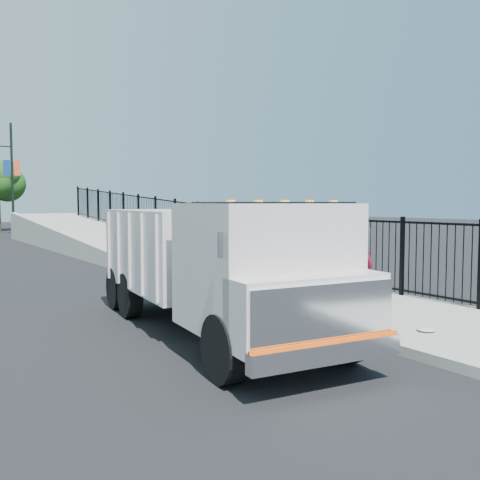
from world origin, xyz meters
TOP-DOWN VIEW (x-y plane):
  - ground at (0.00, 0.00)m, footprint 120.00×120.00m
  - sidewalk at (1.93, -2.00)m, footprint 3.55×12.00m
  - curb at (0.00, -2.00)m, footprint 0.30×12.00m
  - ramp at (2.12, 16.00)m, footprint 3.95×24.06m
  - iron_fence at (3.55, 12.00)m, footprint 0.10×28.00m
  - truck at (-1.81, -0.47)m, footprint 2.85×6.98m
  - worker at (1.23, -0.90)m, footprint 0.61×0.79m
  - debris at (1.04, -2.65)m, footprint 0.31×0.31m
  - light_pole_1 at (0.59, 33.02)m, footprint 3.78×0.22m

SIDE VIEW (x-z plane):
  - ground at x=0.00m, z-range 0.00..0.00m
  - ramp at x=2.12m, z-range -1.60..1.60m
  - sidewalk at x=1.93m, z-range 0.00..0.12m
  - curb at x=0.00m, z-range 0.00..0.16m
  - debris at x=1.04m, z-range 0.12..0.20m
  - iron_fence at x=3.55m, z-range 0.00..1.80m
  - worker at x=1.23m, z-range 0.12..2.07m
  - truck at x=-1.81m, z-range 0.15..2.47m
  - light_pole_1 at x=0.59m, z-range 0.36..8.36m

